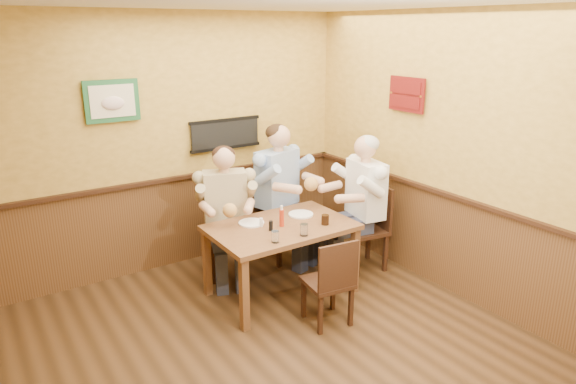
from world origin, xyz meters
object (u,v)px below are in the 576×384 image
salt_shaker (261,222)px  diner_blue_polo (277,200)px  chair_right_end (364,228)px  chair_back_left (227,237)px  diner_white_elder (365,211)px  cola_tumbler (325,220)px  chair_back_right (277,217)px  water_glass_left (275,237)px  pepper_shaker (271,226)px  hot_sauce_bottle (282,217)px  water_glass_mid (304,230)px  dining_table (281,234)px  diner_tan_shirt (226,220)px  chair_near_side (327,280)px

salt_shaker → diner_blue_polo: bearing=47.9°
chair_right_end → chair_back_left: bearing=-106.2°
diner_white_elder → cola_tumbler: diner_white_elder is taller
chair_right_end → cola_tumbler: bearing=-63.5°
chair_back_left → salt_shaker: 0.68m
salt_shaker → chair_back_right: bearing=47.9°
water_glass_left → chair_back_right: bearing=57.0°
chair_back_right → pepper_shaker: size_ratio=10.23×
diner_white_elder → water_glass_left: 1.41m
hot_sauce_bottle → chair_right_end: bearing=0.8°
chair_back_left → chair_right_end: chair_right_end is taller
chair_back_left → water_glass_mid: (0.32, -1.00, 0.35)m
diner_blue_polo → diner_white_elder: diner_blue_polo is taller
cola_tumbler → chair_right_end: bearing=16.6°
salt_shaker → water_glass_mid: bearing=-62.3°
water_glass_left → hot_sauce_bottle: bearing=49.0°
chair_back_right → cola_tumbler: 1.02m
diner_blue_polo → water_glass_mid: diner_blue_polo is taller
dining_table → water_glass_left: (-0.27, -0.33, 0.15)m
diner_tan_shirt → hot_sauce_bottle: 0.76m
chair_back_left → diner_white_elder: diner_white_elder is taller
chair_near_side → water_glass_mid: size_ratio=7.43×
water_glass_left → chair_near_side: bearing=-46.9°
diner_blue_polo → diner_white_elder: 1.01m
hot_sauce_bottle → salt_shaker: size_ratio=2.20×
cola_tumbler → salt_shaker: (-0.56, 0.30, -0.01)m
chair_right_end → salt_shaker: 1.32m
diner_blue_polo → pepper_shaker: diner_blue_polo is taller
diner_white_elder → hot_sauce_bottle: 1.11m
diner_white_elder → salt_shaker: size_ratio=15.79×
water_glass_mid → pepper_shaker: water_glass_mid is taller
chair_near_side → salt_shaker: chair_near_side is taller
cola_tumbler → hot_sauce_bottle: (-0.39, 0.20, 0.05)m
chair_near_side → chair_back_left: bearing=-68.4°
chair_near_side → diner_blue_polo: size_ratio=0.59×
diner_blue_polo → chair_back_right: bearing=0.0°
dining_table → diner_white_elder: bearing=-0.5°
water_glass_left → chair_right_end: bearing=13.1°
chair_right_end → chair_near_side: (-1.03, -0.68, -0.05)m
chair_back_left → cola_tumbler: bearing=-32.8°
water_glass_mid → chair_near_side: bearing=-86.1°
chair_right_end → water_glass_mid: 1.15m
cola_tumbler → diner_blue_polo: bearing=86.8°
dining_table → hot_sauce_bottle: hot_sauce_bottle is taller
diner_blue_polo → diner_white_elder: size_ratio=1.05×
diner_tan_shirt → water_glass_mid: bearing=-51.8°
cola_tumbler → water_glass_mid: bearing=-160.9°
diner_tan_shirt → hot_sauce_bottle: size_ratio=6.84×
chair_right_end → pepper_shaker: (-1.25, -0.05, 0.32)m
chair_right_end → water_glass_left: chair_right_end is taller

